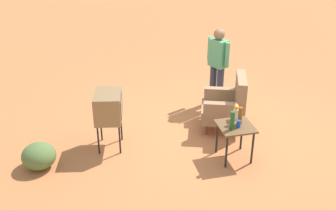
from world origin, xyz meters
TOP-DOWN VIEW (x-y plane):
  - ground_plane at (0.00, 0.00)m, footprint 60.00×60.00m
  - armchair at (0.06, 0.13)m, footprint 0.98×0.99m
  - side_table at (1.03, -0.11)m, footprint 0.56×0.56m
  - tv_on_stand at (0.19, -2.07)m, footprint 0.68×0.55m
  - person_standing at (-0.95, 0.28)m, footprint 0.52×0.35m
  - soda_can_blue at (1.09, -0.09)m, footprint 0.07×0.07m
  - bottle_wine_green at (1.13, -0.22)m, footprint 0.07×0.07m
  - bottle_short_clear at (0.98, -0.15)m, footprint 0.06×0.06m
  - bottle_tall_amber at (0.99, -0.03)m, footprint 0.07×0.07m
  - flower_vase at (0.81, -0.03)m, footprint 0.15×0.10m
  - shrub_near at (0.54, -3.26)m, footprint 0.55×0.55m

SIDE VIEW (x-z plane):
  - ground_plane at x=0.00m, z-range 0.00..0.00m
  - shrub_near at x=0.54m, z-range 0.00..0.42m
  - armchair at x=0.06m, z-range -0.03..1.03m
  - side_table at x=1.03m, z-range 0.22..0.84m
  - soda_can_blue at x=1.09m, z-range 0.62..0.74m
  - bottle_short_clear at x=0.98m, z-range 0.62..0.82m
  - flower_vase at x=0.81m, z-range 0.64..0.90m
  - bottle_tall_amber at x=0.99m, z-range 0.62..0.92m
  - bottle_wine_green at x=1.13m, z-range 0.62..0.94m
  - tv_on_stand at x=0.19m, z-range 0.27..1.30m
  - person_standing at x=-0.95m, z-range 0.12..1.76m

